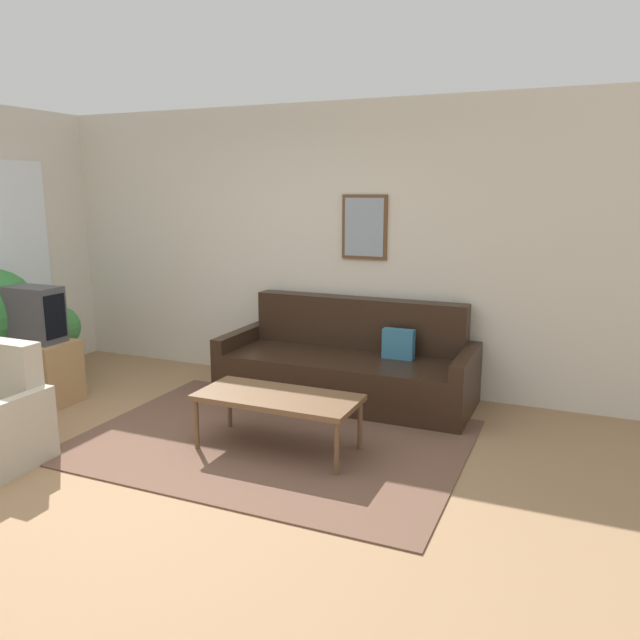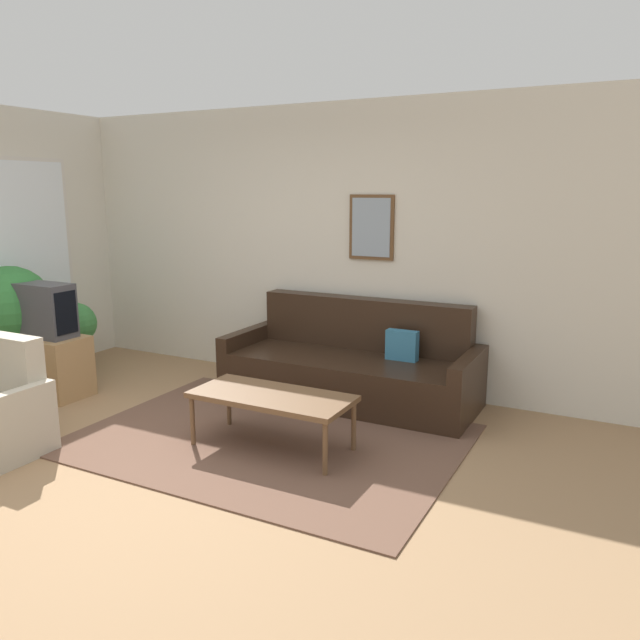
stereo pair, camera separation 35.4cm
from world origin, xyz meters
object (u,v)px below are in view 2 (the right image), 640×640
potted_plant_tall (10,310)px  coffee_table (272,399)px  couch (352,368)px  tv (41,310)px

potted_plant_tall → coffee_table: bearing=-2.4°
couch → coffee_table: (-0.06, -1.30, 0.09)m
couch → coffee_table: 1.31m
couch → potted_plant_tall: bearing=-158.9°
tv → potted_plant_tall: potted_plant_tall is taller
couch → coffee_table: bearing=-92.5°
couch → coffee_table: size_ratio=1.92×
tv → potted_plant_tall: (-0.44, 0.01, -0.05)m
couch → coffee_table: couch is taller
couch → tv: size_ratio=3.41×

